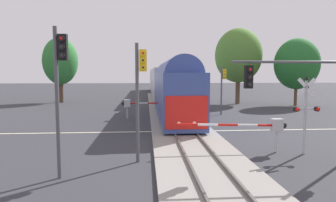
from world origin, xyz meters
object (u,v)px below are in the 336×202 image
object	(u,v)px
crossing_signal_mast	(306,107)
traffic_signal_far_side	(223,82)
traffic_signal_median	(140,83)
maple_right_background	(297,64)
crossing_gate_far	(133,104)
pine_left_background	(60,61)
traffic_signal_near_right	(311,84)
crossing_gate_near	(265,126)
commuter_train	(162,83)
oak_far_right	(238,56)
traffic_signal_near_left	(60,78)

from	to	relation	value
crossing_signal_mast	traffic_signal_far_side	distance (m)	15.22
traffic_signal_median	maple_right_background	world-z (taller)	maple_right_background
crossing_gate_far	pine_left_background	bearing A→B (deg)	123.19
traffic_signal_near_right	maple_right_background	xyz separation A→B (m)	(12.09, 24.90, 1.66)
crossing_gate_near	traffic_signal_near_right	world-z (taller)	traffic_signal_near_right
commuter_train	crossing_signal_mast	bearing A→B (deg)	-80.13
crossing_signal_mast	traffic_signal_median	distance (m)	8.55
traffic_signal_median	pine_left_background	world-z (taller)	pine_left_background
crossing_gate_far	traffic_signal_far_side	world-z (taller)	traffic_signal_far_side
traffic_signal_median	maple_right_background	distance (m)	30.86
crossing_signal_mast	pine_left_background	world-z (taller)	pine_left_background
crossing_gate_near	oak_far_right	bearing A→B (deg)	75.92
crossing_signal_mast	traffic_signal_near_left	size ratio (longest dim) A/B	0.68
traffic_signal_near_left	maple_right_background	distance (m)	34.35
traffic_signal_median	maple_right_background	xyz separation A→B (m)	(19.63, 23.75, 1.66)
crossing_signal_mast	traffic_signal_median	world-z (taller)	traffic_signal_median
commuter_train	traffic_signal_near_right	world-z (taller)	commuter_train
crossing_gate_near	traffic_signal_near_right	xyz separation A→B (m)	(1.06, -2.40, 2.33)
traffic_signal_near_right	maple_right_background	size ratio (longest dim) A/B	0.65
crossing_gate_far	traffic_signal_median	xyz separation A→B (m)	(0.91, -13.70, 2.34)
crossing_gate_far	traffic_signal_near_right	bearing A→B (deg)	-60.34
traffic_signal_far_side	pine_left_background	distance (m)	24.78
commuter_train	traffic_signal_far_side	xyz separation A→B (m)	(5.17, -16.84, 0.55)
maple_right_background	pine_left_background	xyz separation A→B (m)	(-31.53, 6.74, 0.52)
traffic_signal_near_left	traffic_signal_median	bearing A→B (deg)	33.12
traffic_signal_near_right	oak_far_right	world-z (taller)	oak_far_right
traffic_signal_near_left	oak_far_right	world-z (taller)	oak_far_right
traffic_signal_far_side	traffic_signal_median	distance (m)	17.87
traffic_signal_near_left	traffic_signal_far_side	world-z (taller)	traffic_signal_near_left
crossing_gate_near	traffic_signal_far_side	xyz separation A→B (m)	(1.54, 14.71, 1.89)
crossing_gate_near	traffic_signal_near_right	size ratio (longest dim) A/B	1.04
traffic_signal_near_right	oak_far_right	size ratio (longest dim) A/B	0.55
commuter_train	traffic_signal_far_side	world-z (taller)	commuter_train
traffic_signal_near_left	crossing_gate_far	bearing A→B (deg)	82.20
commuter_train	crossing_gate_far	size ratio (longest dim) A/B	11.28
commuter_train	traffic_signal_far_side	bearing A→B (deg)	-72.93
oak_far_right	traffic_signal_near_right	bearing A→B (deg)	-100.83
traffic_signal_far_side	pine_left_background	xyz separation A→B (m)	(-19.92, 14.52, 2.61)
oak_far_right	pine_left_background	distance (m)	25.06
crossing_gate_far	traffic_signal_median	bearing A→B (deg)	-86.19
pine_left_background	crossing_gate_far	bearing A→B (deg)	-56.81
crossing_gate_near	traffic_signal_near_left	size ratio (longest dim) A/B	0.98
traffic_signal_median	oak_far_right	distance (m)	29.77
crossing_signal_mast	traffic_signal_far_side	world-z (taller)	traffic_signal_far_side
crossing_gate_near	traffic_signal_near_left	world-z (taller)	traffic_signal_near_left
crossing_signal_mast	pine_left_background	size ratio (longest dim) A/B	0.44
traffic_signal_near_right	pine_left_background	size ratio (longest dim) A/B	0.61
crossing_gate_near	crossing_gate_far	bearing A→B (deg)	120.74
traffic_signal_near_right	oak_far_right	distance (m)	28.49
commuter_train	crossing_signal_mast	xyz separation A→B (m)	(5.57, -32.03, -0.27)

